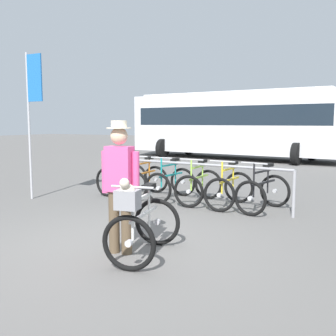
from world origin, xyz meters
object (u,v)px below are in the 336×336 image
object	(u,v)px
racked_bike_orange	(146,181)
racked_bike_black	(263,192)
racked_bike_blue	(122,178)
person_with_featured_bike	(120,181)
racked_bike_yellow	(229,189)
racked_bike_lime	(199,186)
racked_bike_teal	(171,183)
bus_distant	(235,122)
featured_bicycle	(141,222)
banner_flag	(32,98)

from	to	relation	value
racked_bike_orange	racked_bike_black	size ratio (longest dim) A/B	0.94
racked_bike_blue	person_with_featured_bike	bearing A→B (deg)	-56.00
racked_bike_yellow	racked_bike_lime	bearing A→B (deg)	174.38
racked_bike_teal	bus_distant	bearing A→B (deg)	100.56
bus_distant	racked_bike_black	bearing A→B (deg)	-69.06
racked_bike_blue	racked_bike_yellow	distance (m)	2.80
racked_bike_lime	racked_bike_teal	bearing A→B (deg)	174.38
racked_bike_yellow	person_with_featured_bike	world-z (taller)	person_with_featured_bike
racked_bike_yellow	racked_bike_orange	bearing A→B (deg)	174.38
racked_bike_black	person_with_featured_bike	xyz separation A→B (m)	(-1.03, -3.29, 0.58)
racked_bike_teal	featured_bicycle	bearing A→B (deg)	-68.31
racked_bike_black	person_with_featured_bike	bearing A→B (deg)	-107.43
racked_bike_blue	racked_bike_black	size ratio (longest dim) A/B	1.01
racked_bike_lime	bus_distant	size ratio (longest dim) A/B	0.11
racked_bike_lime	racked_bike_yellow	distance (m)	0.70
racked_bike_black	featured_bicycle	xyz separation A→B (m)	(-0.66, -3.40, 0.12)
person_with_featured_bike	bus_distant	xyz separation A→B (m)	(-2.97, 13.74, 0.79)
racked_bike_yellow	bus_distant	xyz separation A→B (m)	(-3.30, 10.38, 1.37)
racked_bike_blue	featured_bicycle	world-z (taller)	featured_bicycle
racked_bike_teal	person_with_featured_bike	distance (m)	3.70
racked_bike_teal	banner_flag	bearing A→B (deg)	-153.33
racked_bike_lime	racked_bike_yellow	world-z (taller)	same
featured_bicycle	banner_flag	size ratio (longest dim) A/B	0.39
featured_bicycle	racked_bike_blue	bearing A→B (deg)	127.08
racked_bike_black	racked_bike_blue	bearing A→B (deg)	174.38
racked_bike_blue	featured_bicycle	size ratio (longest dim) A/B	0.98
racked_bike_lime	bus_distant	world-z (taller)	bus_distant
racked_bike_teal	racked_bike_yellow	bearing A→B (deg)	-5.62
racked_bike_teal	racked_bike_yellow	world-z (taller)	same
person_with_featured_bike	banner_flag	distance (m)	4.50
banner_flag	person_with_featured_bike	bearing A→B (deg)	-29.86
racked_bike_orange	racked_bike_yellow	distance (m)	2.10
racked_bike_black	person_with_featured_bike	world-z (taller)	person_with_featured_bike
racked_bike_orange	racked_bike_yellow	world-z (taller)	same
racked_bike_orange	racked_bike_lime	size ratio (longest dim) A/B	1.04
featured_bicycle	bus_distant	size ratio (longest dim) A/B	0.12
racked_bike_black	featured_bicycle	distance (m)	3.46
racked_bike_orange	banner_flag	distance (m)	3.07
racked_bike_yellow	racked_bike_black	distance (m)	0.70
banner_flag	bus_distant	bearing A→B (deg)	86.18
racked_bike_black	bus_distant	bearing A→B (deg)	110.94
bus_distant	racked_bike_orange	bearing A→B (deg)	-83.20
racked_bike_teal	racked_bike_lime	distance (m)	0.70
racked_bike_yellow	racked_bike_black	size ratio (longest dim) A/B	0.95
banner_flag	racked_bike_black	bearing A→B (deg)	13.46
racked_bike_teal	racked_bike_yellow	distance (m)	1.40
racked_bike_lime	person_with_featured_bike	bearing A→B (deg)	-84.00
racked_bike_blue	racked_bike_orange	world-z (taller)	same
featured_bicycle	bus_distant	xyz separation A→B (m)	(-3.34, 13.85, 1.25)
racked_bike_teal	racked_bike_lime	world-z (taller)	same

